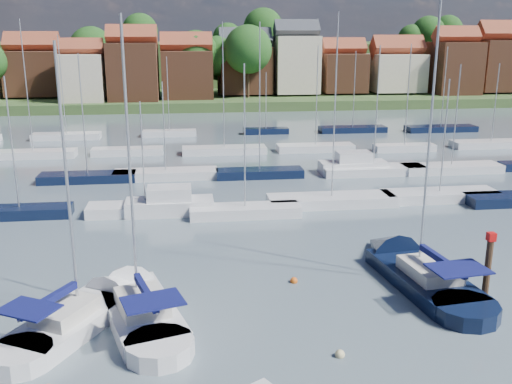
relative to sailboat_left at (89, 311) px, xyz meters
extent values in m
plane|color=#475461|center=(9.07, 37.27, -0.36)|extent=(260.00, 260.00, 0.00)
cube|color=silver|center=(-0.61, -1.09, -0.11)|extent=(5.90, 7.47, 1.20)
cone|color=silver|center=(1.50, 2.70, -0.11)|extent=(4.17, 4.35, 2.89)
cylinder|color=silver|center=(-2.29, -4.13, -0.11)|extent=(3.93, 3.93, 1.20)
cube|color=beige|center=(-0.84, -1.51, 0.84)|extent=(3.17, 3.51, 0.70)
cylinder|color=#B2B2B7|center=(-0.37, -0.67, 6.92)|extent=(0.14, 0.14, 12.85)
cylinder|color=#B2B2B7|center=(-1.31, -2.36, 1.69)|extent=(1.96, 3.42, 0.10)
cube|color=#0F134E|center=(-1.31, -2.36, 1.84)|extent=(2.04, 3.35, 0.35)
cube|color=#0F134E|center=(-1.92, -3.45, 1.99)|extent=(2.99, 2.71, 0.08)
cube|color=silver|center=(2.62, -0.54, -0.11)|extent=(5.19, 8.16, 1.20)
cone|color=silver|center=(1.27, 4.00, -0.11)|extent=(4.08, 4.43, 3.16)
cylinder|color=silver|center=(3.69, -4.17, -0.11)|extent=(3.93, 3.93, 1.20)
cube|color=beige|center=(2.77, -1.04, 0.84)|extent=(3.02, 3.66, 0.70)
cylinder|color=#B2B2B7|center=(2.47, -0.03, 7.51)|extent=(0.14, 0.14, 14.03)
cylinder|color=#B2B2B7|center=(3.07, -2.05, 1.69)|extent=(1.30, 4.06, 0.10)
cube|color=#0F134E|center=(3.07, -2.05, 1.84)|extent=(1.43, 3.92, 0.35)
cube|color=#0F134E|center=(3.46, -3.36, 1.99)|extent=(3.11, 2.58, 0.08)
cube|color=black|center=(18.49, 1.60, -0.11)|extent=(4.38, 8.58, 1.20)
cone|color=black|center=(17.89, 6.71, -0.11)|extent=(3.88, 4.38, 3.43)
cylinder|color=black|center=(18.98, -2.49, -0.11)|extent=(3.81, 3.81, 1.20)
cube|color=beige|center=(18.56, 1.03, 0.84)|extent=(2.79, 3.69, 0.70)
cylinder|color=#B2B2B7|center=(18.43, 2.17, 8.29)|extent=(0.14, 0.14, 15.59)
cylinder|color=#B2B2B7|center=(18.70, -0.10, 1.69)|extent=(0.64, 4.55, 0.10)
cube|color=#0F134E|center=(18.70, -0.10, 1.84)|extent=(0.81, 4.35, 0.35)
cube|color=#0F134E|center=(18.87, -1.58, 1.99)|extent=(3.14, 2.39, 0.08)
cylinder|color=#4C331E|center=(20.82, -1.00, 0.39)|extent=(0.36, 0.36, 5.99)
cube|color=red|center=(20.82, -1.00, 3.44)|extent=(0.40, 0.40, 0.44)
sphere|color=beige|center=(3.52, -4.53, -0.36)|extent=(0.45, 0.45, 0.45)
sphere|color=beige|center=(11.72, -5.18, -0.36)|extent=(0.44, 0.44, 0.44)
sphere|color=#D85914|center=(11.17, 2.91, -0.36)|extent=(0.44, 0.44, 0.44)
sphere|color=#D85914|center=(19.46, -3.65, -0.36)|extent=(0.50, 0.50, 0.50)
cube|color=black|center=(-8.04, 17.81, -0.01)|extent=(8.01, 2.24, 1.00)
cylinder|color=#B2B2B7|center=(-8.04, 17.81, 5.57)|extent=(0.12, 0.12, 10.16)
cube|color=silver|center=(1.80, 17.47, -0.01)|extent=(9.22, 2.58, 1.00)
cylinder|color=#B2B2B7|center=(1.80, 17.47, 4.58)|extent=(0.12, 0.12, 8.18)
cube|color=silver|center=(9.70, 15.88, -0.01)|extent=(8.78, 2.46, 1.00)
cylinder|color=#B2B2B7|center=(9.70, 15.88, 6.02)|extent=(0.12, 0.12, 11.06)
cube|color=silver|center=(17.30, 17.93, -0.01)|extent=(10.79, 3.02, 1.00)
cylinder|color=#B2B2B7|center=(17.30, 17.93, 7.93)|extent=(0.12, 0.12, 14.87)
cube|color=silver|center=(27.05, 18.29, -0.01)|extent=(10.13, 2.84, 1.00)
cylinder|color=#B2B2B7|center=(27.05, 18.29, 5.29)|extent=(0.12, 0.12, 9.59)
cube|color=silver|center=(3.76, 17.27, 0.14)|extent=(7.00, 2.60, 1.40)
cube|color=silver|center=(3.76, 17.27, 1.24)|extent=(3.50, 2.20, 1.30)
cube|color=black|center=(-4.48, 28.90, -0.01)|extent=(9.30, 2.60, 1.00)
cylinder|color=#B2B2B7|center=(-4.48, 28.90, 6.23)|extent=(0.12, 0.12, 11.48)
cube|color=silver|center=(3.13, 29.28, -0.01)|extent=(10.40, 2.91, 1.00)
cylinder|color=#B2B2B7|center=(3.13, 29.28, 4.88)|extent=(0.12, 0.12, 8.77)
cube|color=black|center=(12.55, 28.55, -0.01)|extent=(8.80, 2.46, 1.00)
cylinder|color=#B2B2B7|center=(12.55, 28.55, 7.66)|extent=(0.12, 0.12, 14.33)
cube|color=silver|center=(24.46, 28.43, -0.01)|extent=(10.73, 3.00, 1.00)
cylinder|color=#B2B2B7|center=(24.46, 28.43, 6.56)|extent=(0.12, 0.12, 12.14)
cube|color=silver|center=(32.89, 28.23, -0.01)|extent=(10.48, 2.93, 1.00)
cylinder|color=#B2B2B7|center=(32.89, 28.23, 5.63)|extent=(0.12, 0.12, 10.28)
cube|color=silver|center=(22.53, 29.27, 0.14)|extent=(7.00, 2.60, 1.40)
cube|color=silver|center=(22.53, 29.27, 1.24)|extent=(3.50, 2.20, 1.30)
cube|color=silver|center=(-12.65, 41.48, -0.01)|extent=(9.71, 2.72, 1.00)
cylinder|color=#B2B2B7|center=(-12.65, 41.48, 7.93)|extent=(0.12, 0.12, 14.88)
cube|color=silver|center=(-1.77, 41.78, -0.01)|extent=(8.49, 2.38, 1.00)
cylinder|color=#B2B2B7|center=(-1.77, 41.78, 6.15)|extent=(0.12, 0.12, 11.31)
cube|color=silver|center=(9.86, 41.04, -0.01)|extent=(10.16, 2.85, 1.00)
cylinder|color=#B2B2B7|center=(9.86, 41.04, 7.79)|extent=(0.12, 0.12, 14.59)
cube|color=silver|center=(21.24, 41.16, -0.01)|extent=(9.53, 2.67, 1.00)
cylinder|color=#B2B2B7|center=(21.24, 41.16, 6.45)|extent=(0.12, 0.12, 11.91)
cube|color=silver|center=(32.22, 39.77, -0.01)|extent=(7.62, 2.13, 1.00)
cylinder|color=#B2B2B7|center=(32.22, 39.77, 6.56)|extent=(0.12, 0.12, 12.13)
cube|color=silver|center=(44.29, 40.85, -0.01)|extent=(10.17, 2.85, 1.00)
cylinder|color=#B2B2B7|center=(44.29, 40.85, 5.36)|extent=(0.12, 0.12, 9.73)
cube|color=silver|center=(-11.19, 53.82, -0.01)|extent=(9.24, 2.59, 1.00)
cylinder|color=#B2B2B7|center=(-11.19, 53.82, 7.08)|extent=(0.12, 0.12, 13.17)
cube|color=silver|center=(2.98, 54.57, -0.01)|extent=(7.57, 2.12, 1.00)
cylinder|color=#B2B2B7|center=(2.98, 54.57, 5.61)|extent=(0.12, 0.12, 10.24)
cube|color=black|center=(16.95, 54.74, -0.01)|extent=(6.58, 1.84, 1.00)
cylinder|color=#B2B2B7|center=(16.95, 54.74, 4.50)|extent=(0.12, 0.12, 8.01)
cube|color=black|center=(30.01, 54.67, -0.01)|extent=(9.92, 2.78, 1.00)
cylinder|color=#B2B2B7|center=(30.01, 54.67, 5.95)|extent=(0.12, 0.12, 10.92)
cube|color=black|center=(43.35, 53.63, -0.01)|extent=(10.55, 2.95, 1.00)
cylinder|color=#B2B2B7|center=(43.35, 53.63, 6.25)|extent=(0.12, 0.12, 11.51)
cube|color=#41552A|center=(9.07, 114.27, -0.06)|extent=(200.00, 70.00, 3.00)
cube|color=#41552A|center=(9.07, 139.27, 4.64)|extent=(200.00, 60.00, 14.00)
cube|color=brown|center=(-24.58, 95.06, 6.21)|extent=(10.37, 9.97, 8.73)
cube|color=brown|center=(-24.58, 95.06, 11.84)|extent=(10.57, 5.13, 5.13)
cube|color=beige|center=(-13.68, 86.27, 5.72)|extent=(8.09, 8.80, 8.96)
cube|color=brown|center=(-13.68, 86.27, 11.19)|extent=(8.25, 4.00, 4.00)
cube|color=brown|center=(-4.28, 87.20, 6.73)|extent=(9.36, 10.17, 10.97)
cube|color=brown|center=(-4.28, 87.20, 13.36)|extent=(9.54, 4.63, 4.63)
cube|color=brown|center=(6.02, 88.92, 5.95)|extent=(9.90, 8.56, 9.42)
cube|color=brown|center=(6.02, 88.92, 11.88)|extent=(10.10, 4.90, 4.90)
cube|color=brown|center=(18.16, 93.91, 6.59)|extent=(10.59, 8.93, 9.49)
cube|color=#383A42|center=(18.16, 93.91, 12.63)|extent=(10.80, 5.24, 5.24)
cube|color=beige|center=(28.78, 93.06, 7.67)|extent=(9.01, 8.61, 11.65)
cube|color=#383A42|center=(28.78, 93.06, 14.59)|extent=(9.19, 4.46, 4.46)
cube|color=brown|center=(39.24, 94.26, 5.84)|extent=(9.10, 9.34, 8.00)
cube|color=brown|center=(39.24, 94.26, 10.96)|extent=(9.28, 4.50, 4.50)
cube|color=beige|center=(51.02, 93.86, 5.78)|extent=(10.86, 9.59, 7.88)
cube|color=brown|center=(51.02, 93.86, 11.05)|extent=(11.07, 5.37, 5.37)
cube|color=brown|center=(62.82, 91.18, 6.73)|extent=(9.18, 9.96, 10.97)
cube|color=brown|center=(62.82, 91.18, 13.34)|extent=(9.36, 4.54, 4.54)
cube|color=brown|center=(74.24, 92.48, 7.22)|extent=(11.39, 9.67, 10.76)
cube|color=brown|center=(74.24, 92.48, 14.00)|extent=(11.62, 5.64, 5.64)
cylinder|color=#382619|center=(65.84, 112.78, 8.16)|extent=(0.50, 0.50, 4.47)
sphere|color=#2C591C|center=(65.84, 112.78, 14.22)|extent=(8.18, 8.18, 8.18)
cylinder|color=#382619|center=(12.53, 93.20, 3.47)|extent=(0.50, 0.50, 4.46)
sphere|color=#2C591C|center=(12.53, 93.20, 9.52)|extent=(8.15, 8.15, 8.15)
cylinder|color=#382619|center=(24.29, 110.94, 8.22)|extent=(0.50, 0.50, 5.15)
sphere|color=#2C591C|center=(24.29, 110.94, 15.20)|extent=(9.41, 9.41, 9.41)
cylinder|color=#382619|center=(-4.48, 113.58, 8.32)|extent=(0.50, 0.50, 4.56)
sphere|color=#2C591C|center=(-4.48, 113.58, 14.51)|extent=(8.34, 8.34, 8.34)
cylinder|color=#382619|center=(-14.17, 102.51, 3.82)|extent=(0.50, 0.50, 5.15)
sphere|color=#2C591C|center=(-14.17, 102.51, 10.81)|extent=(9.42, 9.42, 9.42)
cylinder|color=#382619|center=(-29.61, 104.59, 6.40)|extent=(0.50, 0.50, 3.42)
sphere|color=#2C591C|center=(-29.61, 104.59, 11.05)|extent=(6.26, 6.26, 6.26)
cylinder|color=#382619|center=(22.82, 101.97, 3.13)|extent=(0.50, 0.50, 3.77)
sphere|color=#2C591C|center=(22.82, 101.97, 8.24)|extent=(6.89, 6.89, 6.89)
cylinder|color=#382619|center=(18.11, 88.21, 3.85)|extent=(0.50, 0.50, 5.21)
sphere|color=#2C591C|center=(18.11, 88.21, 10.93)|extent=(9.53, 9.53, 9.53)
cylinder|color=#382619|center=(71.00, 98.89, 2.73)|extent=(0.50, 0.50, 2.97)
sphere|color=#2C591C|center=(71.00, 98.89, 6.77)|extent=(5.44, 5.44, 5.44)
cylinder|color=#382619|center=(7.92, 91.02, 3.66)|extent=(0.50, 0.50, 4.84)
sphere|color=#2C591C|center=(7.92, 91.02, 10.23)|extent=(8.85, 8.85, 8.85)
cylinder|color=#382619|center=(61.75, 112.98, 7.81)|extent=(0.50, 0.50, 3.72)
sphere|color=#2C591C|center=(61.75, 112.98, 12.85)|extent=(6.80, 6.80, 6.80)
cylinder|color=#382619|center=(63.12, 91.39, 3.27)|extent=(0.50, 0.50, 4.05)
sphere|color=#2C591C|center=(63.12, 91.39, 8.76)|extent=(7.40, 7.40, 7.40)
cylinder|color=#382619|center=(15.90, 110.56, 7.55)|extent=(0.50, 0.50, 3.93)
sphere|color=#2C591C|center=(15.90, 110.56, 12.89)|extent=(7.19, 7.19, 7.19)
cylinder|color=#382619|center=(39.72, 97.44, 3.16)|extent=(0.50, 0.50, 3.82)
sphere|color=#2C591C|center=(39.72, 97.44, 8.34)|extent=(6.99, 6.99, 6.99)
cylinder|color=#382619|center=(-8.38, 90.39, 2.98)|extent=(0.50, 0.50, 3.48)
sphere|color=#2C591C|center=(-8.38, 90.39, 7.71)|extent=(6.37, 6.37, 6.37)
cylinder|color=#382619|center=(66.58, 100.08, 2.74)|extent=(0.50, 0.50, 2.99)
sphere|color=#2C591C|center=(66.58, 100.08, 6.79)|extent=(5.46, 5.46, 5.46)
cylinder|color=#382619|center=(12.67, 96.31, 2.87)|extent=(0.50, 0.50, 3.25)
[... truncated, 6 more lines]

